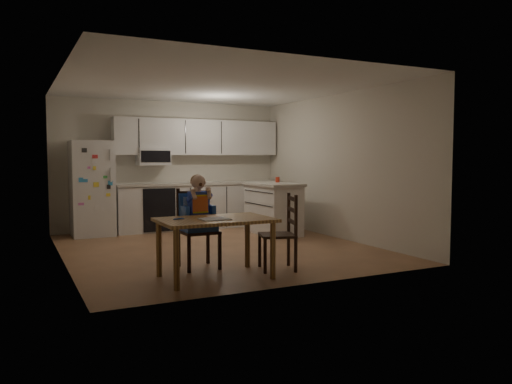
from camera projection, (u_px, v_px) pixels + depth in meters
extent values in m
cube|color=brown|center=(218.00, 248.00, 7.74)|extent=(4.50, 5.00, 0.01)
cube|color=beige|center=(170.00, 165.00, 9.89)|extent=(4.50, 0.02, 2.50)
cube|color=beige|center=(61.00, 169.00, 6.66)|extent=(0.02, 5.00, 2.50)
cube|color=beige|center=(338.00, 166.00, 8.65)|extent=(0.02, 5.00, 2.50)
cube|color=white|center=(217.00, 85.00, 7.57)|extent=(4.50, 5.00, 0.01)
cube|color=silver|center=(92.00, 188.00, 8.92)|extent=(0.72, 0.70, 1.70)
cube|color=silver|center=(201.00, 206.00, 9.91)|extent=(3.34, 0.60, 0.86)
cube|color=beige|center=(201.00, 183.00, 9.87)|extent=(3.37, 0.62, 0.05)
cube|color=black|center=(160.00, 210.00, 9.23)|extent=(0.60, 0.02, 0.80)
cube|color=silver|center=(198.00, 137.00, 9.93)|extent=(3.34, 0.34, 0.70)
cube|color=silver|center=(153.00, 157.00, 9.53)|extent=(0.60, 0.38, 0.33)
cube|color=silver|center=(273.00, 210.00, 9.16)|extent=(0.61, 1.21, 0.89)
cube|color=beige|center=(273.00, 184.00, 9.13)|extent=(0.67, 1.27, 0.05)
cylinder|color=red|center=(278.00, 180.00, 9.34)|extent=(0.08, 0.08, 0.10)
cube|color=brown|center=(215.00, 220.00, 5.79)|extent=(1.30, 0.84, 0.04)
cylinder|color=brown|center=(176.00, 260.00, 5.25)|extent=(0.07, 0.07, 0.66)
cylinder|color=brown|center=(159.00, 249.00, 5.86)|extent=(0.07, 0.07, 0.66)
cylinder|color=brown|center=(273.00, 251.00, 5.76)|extent=(0.07, 0.07, 0.66)
cylinder|color=brown|center=(247.00, 242.00, 6.37)|extent=(0.07, 0.07, 0.66)
cube|color=#BABABF|center=(214.00, 219.00, 5.68)|extent=(0.32, 0.28, 0.01)
cylinder|color=#2552B2|center=(178.00, 219.00, 5.68)|extent=(0.12, 0.06, 0.02)
cube|color=black|center=(199.00, 232.00, 6.31)|extent=(0.45, 0.45, 0.03)
cube|color=black|center=(189.00, 255.00, 6.06)|extent=(0.04, 0.04, 0.45)
cube|color=black|center=(179.00, 249.00, 6.42)|extent=(0.04, 0.04, 0.45)
cube|color=black|center=(220.00, 252.00, 6.24)|extent=(0.04, 0.04, 0.45)
cube|color=black|center=(208.00, 247.00, 6.60)|extent=(0.04, 0.04, 0.45)
cube|color=black|center=(193.00, 208.00, 6.47)|extent=(0.45, 0.04, 0.53)
cube|color=#2552B2|center=(199.00, 226.00, 6.31)|extent=(0.41, 0.37, 0.11)
cube|color=#2552B2|center=(194.00, 207.00, 6.42)|extent=(0.40, 0.07, 0.36)
cube|color=#518FD8|center=(199.00, 222.00, 6.28)|extent=(0.32, 0.28, 0.02)
cube|color=#283AB2|center=(198.00, 203.00, 6.30)|extent=(0.24, 0.15, 0.28)
cube|color=#D85B1C|center=(200.00, 204.00, 6.23)|extent=(0.20, 0.01, 0.21)
sphere|color=beige|center=(198.00, 182.00, 6.27)|extent=(0.18, 0.18, 0.18)
ellipsoid|color=olive|center=(198.00, 180.00, 6.27)|extent=(0.18, 0.17, 0.15)
cube|color=black|center=(277.00, 235.00, 6.22)|extent=(0.52, 0.52, 0.03)
cube|color=black|center=(260.00, 251.00, 6.40)|extent=(0.04, 0.04, 0.42)
cube|color=black|center=(288.00, 250.00, 6.46)|extent=(0.04, 0.04, 0.42)
cube|color=black|center=(265.00, 256.00, 6.02)|extent=(0.04, 0.04, 0.42)
cube|color=black|center=(296.00, 255.00, 6.08)|extent=(0.04, 0.04, 0.42)
cube|color=black|center=(292.00, 214.00, 6.24)|extent=(0.15, 0.41, 0.50)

